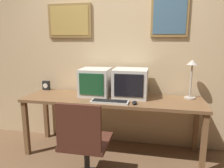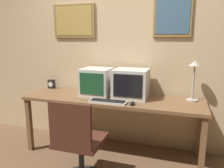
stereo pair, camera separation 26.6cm
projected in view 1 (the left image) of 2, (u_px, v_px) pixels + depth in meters
The scene contains 9 objects.
wall_back at pixel (118, 50), 2.94m from camera, with size 8.00×0.08×2.60m.
desk at pixel (112, 104), 2.71m from camera, with size 2.20×0.61×0.74m.
monitor_left at pixel (95, 82), 2.80m from camera, with size 0.37×0.36×0.35m.
monitor_right at pixel (130, 83), 2.72m from camera, with size 0.42×0.37×0.35m.
keyboard_main at pixel (110, 102), 2.50m from camera, with size 0.44×0.14×0.03m.
mouse_near_keyboard at pixel (134, 103), 2.44m from camera, with size 0.06×0.11×0.03m.
desk_clock at pixel (46, 85), 3.12m from camera, with size 0.10×0.06×0.13m.
desk_lamp at pixel (192, 71), 2.61m from camera, with size 0.13×0.13×0.48m.
office_chair at pixel (85, 150), 2.12m from camera, with size 0.47×0.47×0.90m.
Camera 1 is at (0.54, -1.58, 1.46)m, focal length 35.00 mm.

